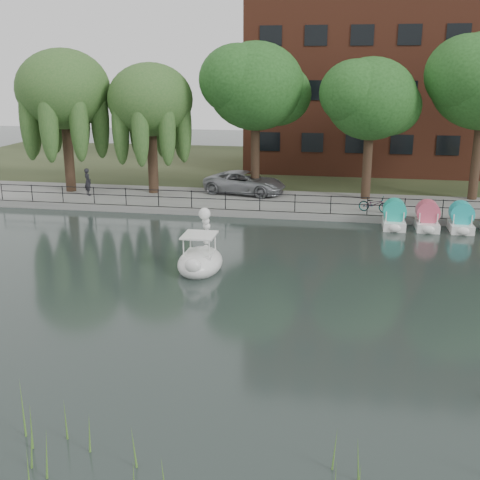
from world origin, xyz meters
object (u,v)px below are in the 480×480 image
(pedestrian, at_px, (88,180))
(bicycle, at_px, (374,203))
(minivan, at_px, (245,181))
(swan_boat, at_px, (200,257))

(pedestrian, bearing_deg, bicycle, -141.38)
(minivan, height_order, pedestrian, pedestrian)
(bicycle, distance_m, swan_boat, 12.75)
(minivan, xyz_separation_m, pedestrian, (-9.72, -2.18, 0.16))
(bicycle, relative_size, swan_boat, 0.56)
(minivan, relative_size, pedestrian, 3.02)
(minivan, xyz_separation_m, bicycle, (7.99, -3.63, -0.33))
(minivan, bearing_deg, pedestrian, 114.37)
(bicycle, height_order, pedestrian, pedestrian)
(swan_boat, bearing_deg, pedestrian, 130.26)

